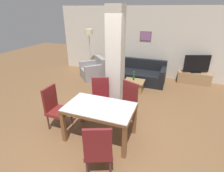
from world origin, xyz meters
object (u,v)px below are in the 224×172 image
object	(u,v)px
dining_chair_far_right	(127,101)
dining_chair_near_right	(98,148)
bottle	(134,77)
floor_lamp	(89,37)
tv_stand	(194,78)
coffee_table	(134,86)
sofa	(138,74)
dining_chair_far_left	(101,96)
dining_table	(100,114)
dining_chair_head_left	(55,107)
tv_screen	(197,64)
armchair	(94,71)

from	to	relation	value
dining_chair_far_right	dining_chair_near_right	world-z (taller)	same
bottle	floor_lamp	xyz separation A→B (m)	(-2.13, 1.01, 1.05)
tv_stand	dining_chair_near_right	bearing A→B (deg)	-109.50
coffee_table	sofa	bearing A→B (deg)	95.10
dining_chair_far_left	floor_lamp	bearing A→B (deg)	-81.42
dining_table	dining_chair_far_left	xyz separation A→B (m)	(-0.35, 0.83, -0.07)
dining_chair_far_right	coffee_table	size ratio (longest dim) A/B	1.53
dining_chair_head_left	tv_screen	size ratio (longest dim) A/B	1.13
dining_chair_near_right	tv_stand	xyz separation A→B (m)	(1.71, 4.83, -0.31)
dining_chair_far_left	tv_stand	xyz separation A→B (m)	(2.42, 3.16, -0.31)
dining_table	armchair	xyz separation A→B (m)	(-1.69, 3.17, -0.31)
tv_screen	floor_lamp	size ratio (longest dim) A/B	0.48
dining_chair_far_left	tv_screen	xyz separation A→B (m)	(2.42, 3.16, 0.22)
floor_lamp	armchair	bearing A→B (deg)	-49.76
dining_chair_head_left	armchair	bearing A→B (deg)	-169.79
dining_chair_near_right	armchair	distance (m)	4.52
coffee_table	dining_chair_near_right	bearing A→B (deg)	-86.25
coffee_table	floor_lamp	distance (m)	2.78
sofa	tv_stand	xyz separation A→B (m)	(2.01, 0.56, -0.07)
dining_chair_far_right	sofa	distance (m)	2.64
dining_chair_head_left	sofa	distance (m)	3.63
armchair	tv_screen	distance (m)	3.87
dining_table	bottle	size ratio (longest dim) A/B	4.90
dining_chair_head_left	dining_chair_near_right	distance (m)	1.70
dining_table	tv_stand	size ratio (longest dim) A/B	1.24
dining_chair_head_left	floor_lamp	size ratio (longest dim) A/B	0.54
floor_lamp	bottle	bearing A→B (deg)	-25.41
dining_chair_far_right	dining_chair_head_left	bearing A→B (deg)	52.33
dining_chair_head_left	tv_screen	world-z (taller)	tv_screen
armchair	dining_chair_far_right	bearing A→B (deg)	177.10
dining_table	sofa	distance (m)	3.45
dining_chair_near_right	coffee_table	size ratio (longest dim) A/B	1.53
dining_chair_head_left	coffee_table	xyz separation A→B (m)	(1.26, 2.50, -0.33)
sofa	floor_lamp	distance (m)	2.45
armchair	bottle	world-z (taller)	armchair
dining_table	tv_screen	size ratio (longest dim) A/B	1.60
armchair	bottle	distance (m)	1.90
dining_chair_near_right	bottle	distance (m)	3.42
tv_stand	tv_screen	bearing A→B (deg)	0.00
tv_stand	tv_screen	world-z (taller)	tv_screen
armchair	coffee_table	xyz separation A→B (m)	(1.83, -0.67, -0.09)
dining_chair_head_left	dining_chair_near_right	xyz separation A→B (m)	(1.48, -0.85, 0.00)
dining_table	dining_chair_far_right	xyz separation A→B (m)	(0.35, 0.82, -0.07)
dining_chair_head_left	dining_chair_far_left	distance (m)	1.13
bottle	floor_lamp	distance (m)	2.58
sofa	tv_screen	xyz separation A→B (m)	(2.01, 0.56, 0.47)
dining_chair_far_left	sofa	distance (m)	2.64
dining_table	sofa	size ratio (longest dim) A/B	0.71
tv_screen	dining_chair_far_right	bearing A→B (deg)	41.46
sofa	bottle	xyz separation A→B (m)	(0.04, -0.87, 0.22)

